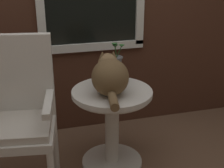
{
  "coord_description": "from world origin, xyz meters",
  "views": [
    {
      "loc": [
        -0.49,
        -1.89,
        1.54
      ],
      "look_at": [
        0.08,
        0.16,
        0.68
      ],
      "focal_mm": 50.56,
      "sensor_mm": 36.0,
      "label": 1
    }
  ],
  "objects_px": {
    "cat": "(110,76)",
    "pewter_vase_with_ivy": "(116,70)",
    "wicker_chair": "(16,111)",
    "wicker_side_table": "(112,115)"
  },
  "relations": [
    {
      "from": "wicker_side_table",
      "to": "wicker_chair",
      "type": "relative_size",
      "value": 0.59
    },
    {
      "from": "wicker_side_table",
      "to": "pewter_vase_with_ivy",
      "type": "bearing_deg",
      "value": 62.58
    },
    {
      "from": "wicker_side_table",
      "to": "wicker_chair",
      "type": "xyz_separation_m",
      "value": [
        -0.68,
        -0.06,
        0.16
      ]
    },
    {
      "from": "wicker_side_table",
      "to": "cat",
      "type": "xyz_separation_m",
      "value": [
        -0.03,
        -0.05,
        0.34
      ]
    },
    {
      "from": "wicker_chair",
      "to": "pewter_vase_with_ivy",
      "type": "bearing_deg",
      "value": 15.07
    },
    {
      "from": "cat",
      "to": "pewter_vase_with_ivy",
      "type": "bearing_deg",
      "value": 61.98
    },
    {
      "from": "wicker_chair",
      "to": "cat",
      "type": "xyz_separation_m",
      "value": [
        0.65,
        0.0,
        0.18
      ]
    },
    {
      "from": "wicker_side_table",
      "to": "wicker_chair",
      "type": "bearing_deg",
      "value": -175.34
    },
    {
      "from": "cat",
      "to": "wicker_side_table",
      "type": "bearing_deg",
      "value": 60.27
    },
    {
      "from": "wicker_chair",
      "to": "cat",
      "type": "relative_size",
      "value": 1.88
    }
  ]
}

